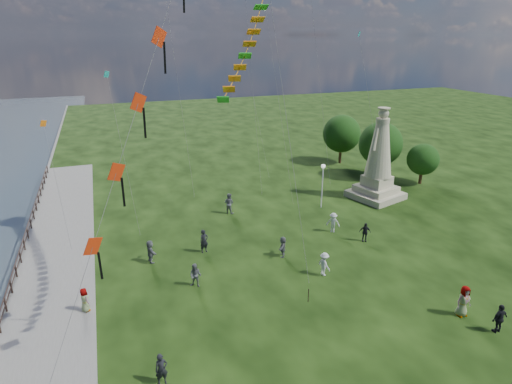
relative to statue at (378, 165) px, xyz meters
name	(u,v)px	position (x,y,z in m)	size (l,w,h in m)	color
waterfront	(30,301)	(-29.87, -7.49, -3.40)	(200.00, 200.00, 1.51)	#304048
statue	(378,165)	(0.00, 0.00, 0.00)	(5.39, 5.39, 8.83)	tan
lamppost	(323,176)	(-6.22, -0.40, -0.32)	(0.39, 0.39, 4.18)	silver
tree_row	(370,142)	(4.09, 7.47, 0.29)	(8.02, 13.83, 6.23)	#382314
person_0	(161,369)	(-23.31, -16.91, -2.54)	(0.58, 0.38, 1.59)	black
person_1	(196,275)	(-20.08, -9.49, -2.54)	(0.77, 0.48, 1.59)	#595960
person_2	(324,264)	(-11.77, -11.07, -2.52)	(1.05, 0.54, 1.63)	silver
person_3	(500,319)	(-5.81, -19.48, -2.48)	(1.00, 0.51, 1.70)	black
person_4	(464,301)	(-6.50, -17.66, -2.39)	(0.92, 0.56, 1.88)	#595960
person_5	(150,251)	(-22.36, -5.32, -2.51)	(1.53, 0.66, 1.65)	#595960
person_6	(204,241)	(-18.48, -5.21, -2.44)	(0.65, 0.43, 1.79)	black
person_7	(229,203)	(-14.63, 1.24, -2.40)	(0.91, 0.56, 1.88)	#595960
person_8	(333,222)	(-7.86, -5.42, -2.51)	(1.07, 0.55, 1.66)	silver
person_9	(365,232)	(-6.39, -7.73, -2.57)	(0.89, 0.46, 1.53)	black
person_10	(85,301)	(-26.64, -9.97, -2.60)	(0.71, 0.44, 1.46)	#595960
person_11	(283,247)	(-13.31, -7.75, -2.57)	(1.43, 0.62, 1.54)	#595960
red_kite_train	(148,79)	(-22.27, -11.87, 9.79)	(9.80, 9.35, 21.14)	black
small_kites	(234,44)	(-11.97, 7.34, 10.90)	(31.38, 16.20, 31.12)	teal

